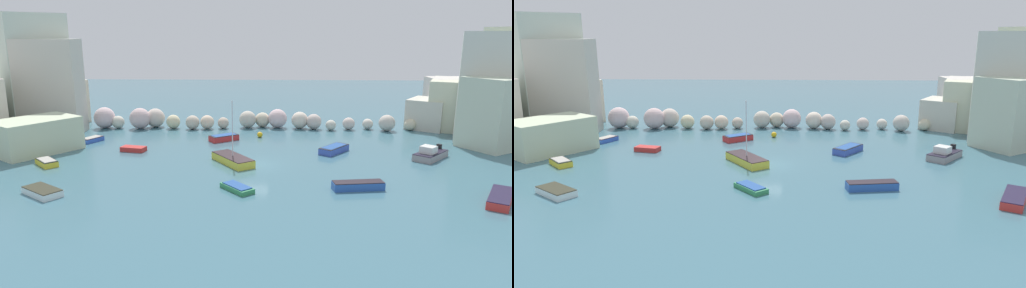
% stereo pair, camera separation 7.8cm
% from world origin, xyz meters
% --- Properties ---
extents(cove_water, '(160.00, 160.00, 0.00)m').
position_xyz_m(cove_water, '(0.00, 0.00, 0.00)').
color(cove_water, '#3F6B7B').
rests_on(cove_water, ground).
extents(cliff_headland_right, '(25.45, 22.65, 12.73)m').
position_xyz_m(cliff_headland_right, '(29.49, 14.96, 4.87)').
color(cliff_headland_right, beige).
rests_on(cliff_headland_right, ground).
extents(rock_breakwater, '(41.23, 3.90, 2.70)m').
position_xyz_m(rock_breakwater, '(-4.85, 16.52, 1.10)').
color(rock_breakwater, beige).
rests_on(rock_breakwater, ground).
extents(channel_buoy, '(0.65, 0.65, 0.65)m').
position_xyz_m(channel_buoy, '(0.17, 11.49, 0.33)').
color(channel_buoy, gold).
rests_on(channel_buoy, cove_water).
extents(moored_boat_0, '(2.89, 3.07, 0.45)m').
position_xyz_m(moored_boat_0, '(-1.05, -7.14, 0.22)').
color(moored_boat_0, '#348853').
rests_on(moored_boat_0, cove_water).
extents(moored_boat_1, '(4.44, 5.24, 5.96)m').
position_xyz_m(moored_boat_1, '(-2.05, 0.38, 0.39)').
color(moored_boat_1, yellow).
rests_on(moored_boat_1, cove_water).
extents(moored_boat_2, '(2.70, 1.71, 0.49)m').
position_xyz_m(moored_boat_2, '(-12.80, 4.54, 0.24)').
color(moored_boat_2, red).
rests_on(moored_boat_2, cove_water).
extents(moored_boat_3, '(2.25, 2.77, 0.53)m').
position_xyz_m(moored_boat_3, '(-18.77, 8.52, 0.28)').
color(moored_boat_3, blue).
rests_on(moored_boat_3, cove_water).
extents(moored_boat_4, '(3.53, 4.60, 0.63)m').
position_xyz_m(moored_boat_4, '(18.26, -8.90, 0.31)').
color(moored_boat_4, red).
rests_on(moored_boat_4, cove_water).
extents(moored_boat_5, '(3.42, 3.80, 0.69)m').
position_xyz_m(moored_boat_5, '(8.01, 4.79, 0.36)').
color(moored_boat_5, '#3A54BA').
rests_on(moored_boat_5, cove_water).
extents(moored_boat_6, '(3.63, 3.20, 0.55)m').
position_xyz_m(moored_boat_6, '(-15.72, -8.73, 0.27)').
color(moored_boat_6, white).
rests_on(moored_boat_6, cove_water).
extents(moored_boat_7, '(3.49, 3.05, 0.67)m').
position_xyz_m(moored_boat_7, '(-3.89, 9.68, 0.35)').
color(moored_boat_7, red).
rests_on(moored_boat_7, cove_water).
extents(moored_boat_8, '(4.16, 4.34, 1.38)m').
position_xyz_m(moored_boat_8, '(17.06, 2.67, 0.47)').
color(moored_boat_8, gray).
rests_on(moored_boat_8, cove_water).
extents(moored_boat_9, '(2.76, 2.75, 0.59)m').
position_xyz_m(moored_boat_9, '(-19.27, -0.95, 0.31)').
color(moored_boat_9, yellow).
rests_on(moored_boat_9, cove_water).
extents(moored_boat_10, '(4.15, 1.66, 0.66)m').
position_xyz_m(moored_boat_10, '(8.42, -6.56, 0.33)').
color(moored_boat_10, '#2C59B2').
rests_on(moored_boat_10, cove_water).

